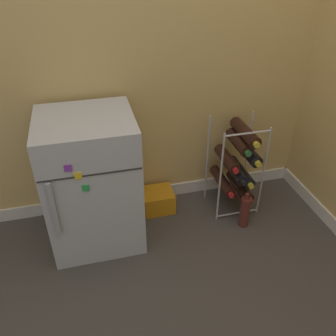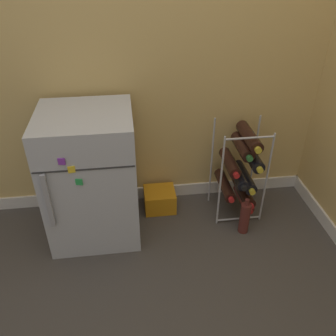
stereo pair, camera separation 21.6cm
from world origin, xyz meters
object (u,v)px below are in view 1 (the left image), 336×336
at_px(loose_bottle_floor, 245,212).
at_px(soda_box, 158,200).
at_px(mini_fridge, 92,182).
at_px(wine_rack, 237,165).

bearing_deg(loose_bottle_floor, soda_box, 149.17).
distance_m(mini_fridge, loose_bottle_floor, 0.97).
height_order(mini_fridge, soda_box, mini_fridge).
relative_size(mini_fridge, wine_rack, 1.25).
relative_size(mini_fridge, loose_bottle_floor, 3.17).
height_order(wine_rack, loose_bottle_floor, wine_rack).
bearing_deg(loose_bottle_floor, wine_rack, 85.61).
relative_size(mini_fridge, soda_box, 3.87).
bearing_deg(wine_rack, loose_bottle_floor, -94.39).
bearing_deg(soda_box, loose_bottle_floor, -30.83).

